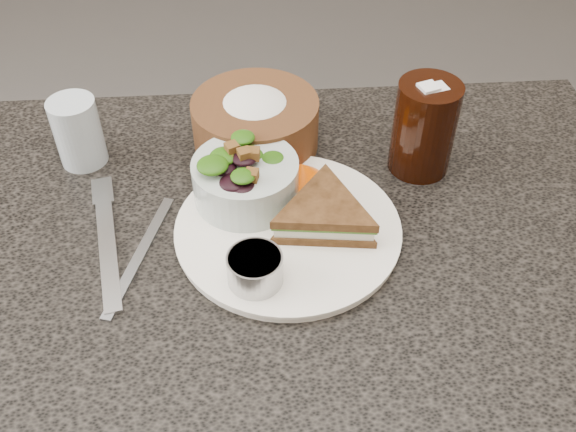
% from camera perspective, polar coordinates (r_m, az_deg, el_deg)
% --- Properties ---
extents(dining_table, '(1.00, 0.70, 0.75)m').
position_cam_1_polar(dining_table, '(1.10, -0.47, -16.35)').
color(dining_table, black).
rests_on(dining_table, floor).
extents(dinner_plate, '(0.28, 0.28, 0.01)m').
position_cam_1_polar(dinner_plate, '(0.81, 0.00, -1.22)').
color(dinner_plate, white).
rests_on(dinner_plate, dining_table).
extents(sandwich, '(0.17, 0.17, 0.04)m').
position_cam_1_polar(sandwich, '(0.79, 3.25, 0.14)').
color(sandwich, brown).
rests_on(sandwich, dinner_plate).
extents(salad_bowl, '(0.15, 0.15, 0.08)m').
position_cam_1_polar(salad_bowl, '(0.82, -3.81, 3.75)').
color(salad_bowl, '#AEBDB6').
rests_on(salad_bowl, dinner_plate).
extents(dressing_ramekin, '(0.08, 0.08, 0.04)m').
position_cam_1_polar(dressing_ramekin, '(0.73, -2.95, -4.72)').
color(dressing_ramekin, '#A1A1A2').
rests_on(dressing_ramekin, dinner_plate).
extents(orange_wedge, '(0.09, 0.09, 0.03)m').
position_cam_1_polar(orange_wedge, '(0.86, 1.23, 3.88)').
color(orange_wedge, '#FA5600').
rests_on(orange_wedge, dinner_plate).
extents(fork, '(0.06, 0.21, 0.01)m').
position_cam_1_polar(fork, '(0.82, -15.74, -2.65)').
color(fork, '#A7A7A7').
rests_on(fork, dining_table).
extents(knife, '(0.07, 0.20, 0.00)m').
position_cam_1_polar(knife, '(0.80, -13.01, -3.37)').
color(knife, '#999DA2').
rests_on(knife, dining_table).
extents(bread_basket, '(0.19, 0.19, 0.10)m').
position_cam_1_polar(bread_basket, '(0.92, -2.93, 8.86)').
color(bread_basket, brown).
rests_on(bread_basket, dining_table).
extents(cola_glass, '(0.10, 0.10, 0.14)m').
position_cam_1_polar(cola_glass, '(0.88, 12.06, 8.00)').
color(cola_glass, black).
rests_on(cola_glass, dining_table).
extents(water_glass, '(0.08, 0.08, 0.10)m').
position_cam_1_polar(water_glass, '(0.93, -18.17, 7.12)').
color(water_glass, silver).
rests_on(water_glass, dining_table).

